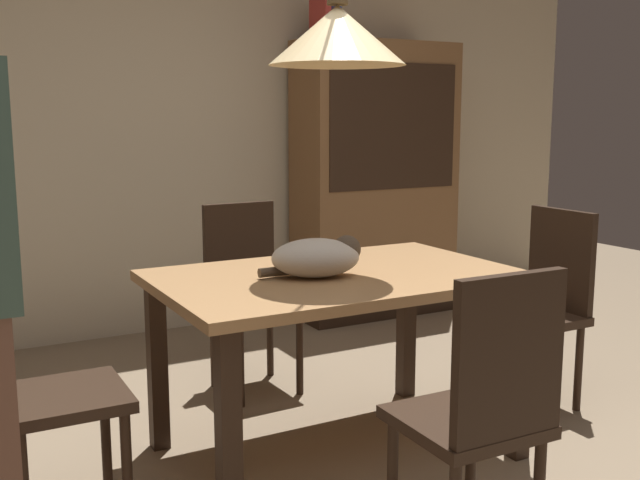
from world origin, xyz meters
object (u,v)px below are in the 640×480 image
cat_sleeping (318,257)px  book_blue_wide (329,20)px  chair_right_side (543,299)px  chair_left_side (38,378)px  chair_near_front (483,405)px  pendant_lamp (337,34)px  book_red_tall (320,16)px  dining_table (336,298)px  chair_far_back (248,288)px  hutch_bookcase (375,186)px

cat_sleeping → book_blue_wide: book_blue_wide is taller
chair_right_side → book_blue_wide: size_ratio=3.88×
chair_left_side → book_blue_wide: size_ratio=3.88×
chair_near_front → cat_sleeping: chair_near_front is taller
pendant_lamp → book_red_tall: size_ratio=4.64×
dining_table → chair_far_back: 0.89m
chair_near_front → book_blue_wide: size_ratio=3.88×
dining_table → chair_left_side: chair_left_side is taller
chair_left_side → chair_right_side: same height
cat_sleeping → book_red_tall: (1.01, 1.82, 1.16)m
book_blue_wide → book_red_tall: bearing=180.0°
dining_table → chair_near_front: (-0.00, -0.88, -0.14)m
chair_left_side → pendant_lamp: pendant_lamp is taller
cat_sleeping → pendant_lamp: (0.10, 0.03, 0.84)m
dining_table → chair_far_back: size_ratio=1.51×
chair_far_back → book_blue_wide: book_blue_wide is taller
dining_table → pendant_lamp: size_ratio=1.08×
chair_left_side → cat_sleeping: 1.08m
chair_far_back → book_red_tall: (0.91, 0.92, 1.48)m
chair_left_side → cat_sleeping: size_ratio=2.30×
chair_far_back → cat_sleeping: size_ratio=2.30×
dining_table → pendant_lamp: (-0.00, 0.00, 1.01)m
hutch_bookcase → book_red_tall: size_ratio=6.61×
chair_left_side → chair_right_side: size_ratio=1.00×
chair_left_side → hutch_bookcase: bearing=36.0°
chair_far_back → chair_near_front: size_ratio=1.00×
chair_far_back → book_red_tall: 1.96m
book_red_tall → book_blue_wide: book_red_tall is taller
chair_far_back → book_blue_wide: bearing=43.2°
chair_near_front → hutch_bookcase: 3.01m
chair_near_front → chair_right_side: (1.13, 0.88, 0.00)m
chair_right_side → book_red_tall: 2.34m
dining_table → chair_right_side: bearing=-0.0°
hutch_bookcase → book_blue_wide: book_blue_wide is taller
chair_near_front → chair_right_side: bearing=37.9°
cat_sleeping → pendant_lamp: bearing=15.6°
chair_far_back → chair_right_side: 1.43m
chair_near_front → cat_sleeping: 0.91m
chair_right_side → pendant_lamp: pendant_lamp is taller
chair_near_front → hutch_bookcase: (1.34, 2.67, 0.38)m
chair_left_side → pendant_lamp: bearing=-0.0°
book_red_tall → chair_left_side: bearing=-138.6°
chair_left_side → book_red_tall: (2.04, 1.79, 1.48)m
pendant_lamp → cat_sleeping: bearing=-164.4°
book_blue_wide → chair_right_side: bearing=-85.0°
dining_table → chair_right_side: chair_right_side is taller
hutch_bookcase → book_red_tall: bearing=179.8°
hutch_bookcase → book_red_tall: book_red_tall is taller
cat_sleeping → pendant_lamp: pendant_lamp is taller
chair_near_front → dining_table: bearing=89.9°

